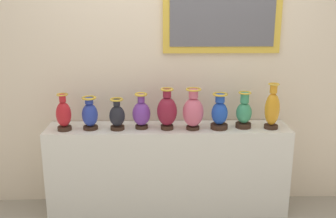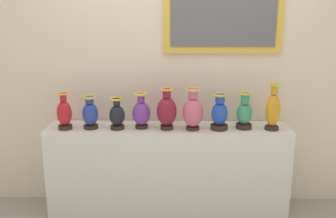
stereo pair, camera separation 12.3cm
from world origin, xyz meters
name	(u,v)px [view 2 (the right image)]	position (x,y,z in m)	size (l,w,h in m)	color
ground_plane	(168,208)	(0.00, 0.00, 0.00)	(10.59, 10.59, 0.00)	gray
display_shelf	(168,169)	(0.00, 0.00, 0.41)	(2.17, 0.38, 0.81)	silver
back_wall	(170,49)	(0.01, 0.25, 1.47)	(4.59, 0.14, 2.93)	beige
vase_crimson	(64,113)	(-0.90, -0.07, 0.95)	(0.13, 0.13, 0.33)	#382319
vase_cobalt	(90,113)	(-0.68, -0.04, 0.95)	(0.14, 0.14, 0.29)	#382319
vase_onyx	(117,115)	(-0.44, -0.06, 0.94)	(0.13, 0.13, 0.28)	#382319
vase_violet	(141,113)	(-0.23, -0.03, 0.95)	(0.16, 0.16, 0.32)	#382319
vase_burgundy	(167,111)	(-0.01, -0.06, 0.98)	(0.17, 0.17, 0.37)	#382319
vase_rose	(193,111)	(0.22, -0.07, 0.98)	(0.18, 0.18, 0.37)	#382319
vase_sapphire	(220,114)	(0.45, -0.06, 0.95)	(0.15, 0.15, 0.32)	#382319
vase_jade	(244,113)	(0.67, -0.03, 0.95)	(0.14, 0.14, 0.32)	#382319
vase_amber	(273,110)	(0.91, -0.06, 0.99)	(0.13, 0.13, 0.40)	#382319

